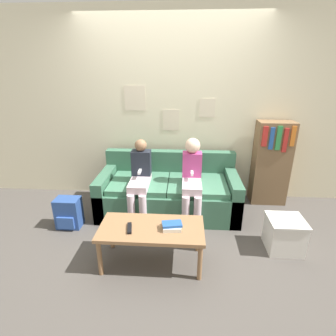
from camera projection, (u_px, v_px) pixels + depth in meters
The scene contains 11 objects.
ground_plane at pixel (166, 232), 3.14m from camera, with size 10.00×10.00×0.00m, color #4C4742.
wall_back at pixel (171, 109), 3.66m from camera, with size 8.00×0.06×2.60m.
couch at pixel (169, 192), 3.55m from camera, with size 1.82×0.85×0.75m.
coffee_table at pixel (152, 231), 2.54m from camera, with size 1.01×0.49×0.41m.
person_left at pixel (140, 177), 3.27m from camera, with size 0.24×0.58×1.01m.
person_right at pixel (192, 176), 3.23m from camera, with size 0.24×0.58×1.04m.
tv_remote at pixel (130, 228), 2.48m from camera, with size 0.07×0.17×0.02m.
book_stack at pixel (172, 226), 2.49m from camera, with size 0.20×0.17×0.06m.
bookshelf at pixel (271, 163), 3.65m from camera, with size 0.48×0.29×1.18m.
storage_box at pixel (284, 234), 2.79m from camera, with size 0.37×0.35×0.37m.
backpack at pixel (69, 213), 3.19m from camera, with size 0.29×0.23×0.38m.
Camera 1 is at (0.20, -2.64, 1.85)m, focal length 28.00 mm.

